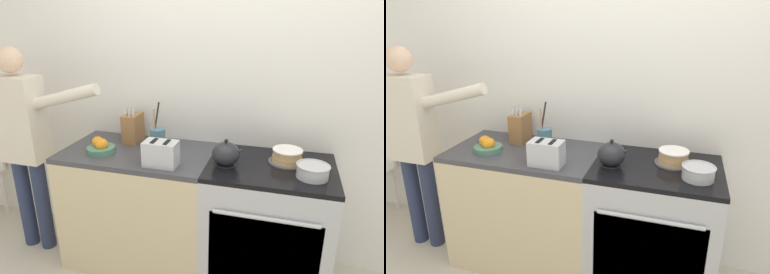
% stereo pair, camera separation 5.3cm
% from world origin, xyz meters
% --- Properties ---
extents(wall_back, '(8.00, 0.04, 2.60)m').
position_xyz_m(wall_back, '(0.00, 0.64, 1.30)').
color(wall_back, silver).
rests_on(wall_back, ground_plane).
extents(counter_cabinet, '(1.04, 0.62, 0.88)m').
position_xyz_m(counter_cabinet, '(-0.66, 0.31, 0.44)').
color(counter_cabinet, beige).
rests_on(counter_cabinet, ground_plane).
extents(stove_range, '(0.79, 0.65, 0.88)m').
position_xyz_m(stove_range, '(0.26, 0.31, 0.44)').
color(stove_range, '#B7BABF').
rests_on(stove_range, ground_plane).
extents(layer_cake, '(0.23, 0.23, 0.09)m').
position_xyz_m(layer_cake, '(0.35, 0.37, 0.93)').
color(layer_cake, '#4C4C51').
rests_on(layer_cake, stove_range).
extents(tea_kettle, '(0.22, 0.18, 0.17)m').
position_xyz_m(tea_kettle, '(-0.02, 0.24, 0.96)').
color(tea_kettle, '#232328').
rests_on(tea_kettle, stove_range).
extents(mixing_bowl, '(0.19, 0.19, 0.08)m').
position_xyz_m(mixing_bowl, '(0.50, 0.20, 0.93)').
color(mixing_bowl, '#B7BABF').
rests_on(mixing_bowl, stove_range).
extents(knife_block, '(0.11, 0.18, 0.28)m').
position_xyz_m(knife_block, '(-0.76, 0.47, 0.99)').
color(knife_block, olive).
rests_on(knife_block, counter_cabinet).
extents(utensil_crock, '(0.10, 0.10, 0.34)m').
position_xyz_m(utensil_crock, '(-0.52, 0.36, 0.97)').
color(utensil_crock, '#477084').
rests_on(utensil_crock, counter_cabinet).
extents(fruit_bowl, '(0.19, 0.19, 0.10)m').
position_xyz_m(fruit_bowl, '(-0.89, 0.22, 0.92)').
color(fruit_bowl, '#4C7F66').
rests_on(fruit_bowl, counter_cabinet).
extents(toaster, '(0.23, 0.13, 0.16)m').
position_xyz_m(toaster, '(-0.41, 0.12, 0.96)').
color(toaster, '#B7BABF').
rests_on(toaster, counter_cabinet).
extents(person_baker, '(0.91, 0.20, 1.58)m').
position_xyz_m(person_baker, '(-1.52, 0.21, 0.94)').
color(person_baker, '#283351').
rests_on(person_baker, ground_plane).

